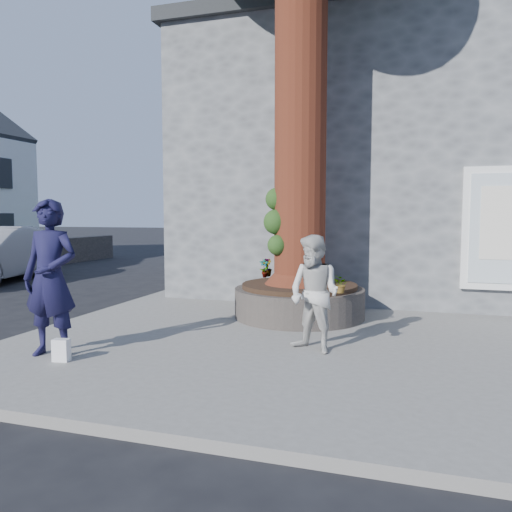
% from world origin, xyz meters
% --- Properties ---
extents(ground, '(120.00, 120.00, 0.00)m').
position_xyz_m(ground, '(0.00, 0.00, 0.00)').
color(ground, black).
rests_on(ground, ground).
extents(pavement, '(9.00, 8.00, 0.12)m').
position_xyz_m(pavement, '(1.50, 1.00, 0.06)').
color(pavement, slate).
rests_on(pavement, ground).
extents(yellow_line, '(0.10, 30.00, 0.01)m').
position_xyz_m(yellow_line, '(-3.05, 1.00, 0.00)').
color(yellow_line, yellow).
rests_on(yellow_line, ground).
extents(stone_shop, '(10.30, 8.30, 6.30)m').
position_xyz_m(stone_shop, '(2.50, 7.20, 3.16)').
color(stone_shop, '#535558').
rests_on(stone_shop, ground).
extents(planter, '(2.30, 2.30, 0.60)m').
position_xyz_m(planter, '(0.80, 2.00, 0.41)').
color(planter, black).
rests_on(planter, pavement).
extents(man, '(0.77, 0.54, 2.03)m').
position_xyz_m(man, '(-1.74, -1.34, 1.13)').
color(man, black).
rests_on(man, pavement).
extents(woman, '(0.94, 0.87, 1.56)m').
position_xyz_m(woman, '(1.47, -0.15, 0.90)').
color(woman, beige).
rests_on(woman, pavement).
extents(shopping_bag, '(0.22, 0.15, 0.28)m').
position_xyz_m(shopping_bag, '(-1.45, -1.53, 0.26)').
color(shopping_bag, white).
rests_on(shopping_bag, pavement).
extents(plant_a, '(0.22, 0.19, 0.36)m').
position_xyz_m(plant_a, '(-0.05, 2.66, 0.90)').
color(plant_a, gray).
rests_on(plant_a, planter).
extents(plant_b, '(0.24, 0.25, 0.35)m').
position_xyz_m(plant_b, '(-0.05, 2.85, 0.90)').
color(plant_b, gray).
rests_on(plant_b, planter).
extents(plant_c, '(0.27, 0.27, 0.36)m').
position_xyz_m(plant_c, '(-0.05, 2.85, 0.90)').
color(plant_c, gray).
rests_on(plant_c, planter).
extents(plant_d, '(0.34, 0.33, 0.28)m').
position_xyz_m(plant_d, '(1.65, 1.15, 0.86)').
color(plant_d, gray).
rests_on(plant_d, planter).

